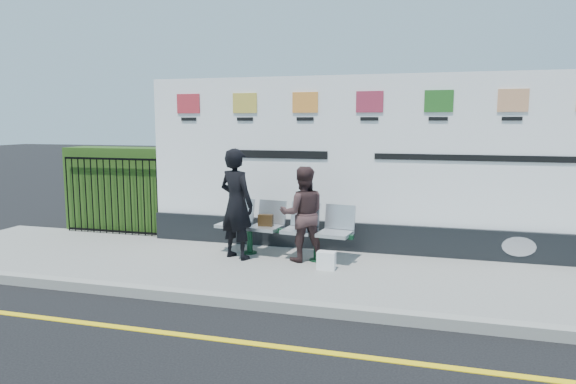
{
  "coord_description": "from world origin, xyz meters",
  "views": [
    {
      "loc": [
        1.52,
        -4.88,
        2.35
      ],
      "look_at": [
        -0.63,
        2.78,
        1.25
      ],
      "focal_mm": 32.0,
      "sensor_mm": 36.0,
      "label": 1
    }
  ],
  "objects_px": {
    "bench": "(282,242)",
    "woman_right": "(303,214)",
    "billboard": "(369,176)",
    "woman_left": "(236,204)"
  },
  "relations": [
    {
      "from": "billboard",
      "to": "woman_right",
      "type": "distance_m",
      "value": 1.41
    },
    {
      "from": "woman_left",
      "to": "bench",
      "type": "bearing_deg",
      "value": -136.69
    },
    {
      "from": "bench",
      "to": "woman_left",
      "type": "xyz_separation_m",
      "value": [
        -0.7,
        -0.27,
        0.65
      ]
    },
    {
      "from": "billboard",
      "to": "woman_right",
      "type": "relative_size",
      "value": 5.25
    },
    {
      "from": "bench",
      "to": "woman_right",
      "type": "relative_size",
      "value": 1.52
    },
    {
      "from": "woman_right",
      "to": "billboard",
      "type": "bearing_deg",
      "value": -155.32
    },
    {
      "from": "bench",
      "to": "billboard",
      "type": "bearing_deg",
      "value": 38.63
    },
    {
      "from": "bench",
      "to": "woman_right",
      "type": "distance_m",
      "value": 0.65
    },
    {
      "from": "woman_right",
      "to": "bench",
      "type": "bearing_deg",
      "value": -38.3
    },
    {
      "from": "woman_left",
      "to": "woman_right",
      "type": "relative_size",
      "value": 1.18
    }
  ]
}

